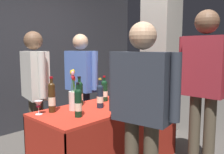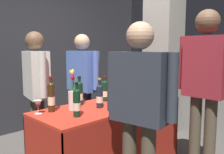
# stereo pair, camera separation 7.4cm
# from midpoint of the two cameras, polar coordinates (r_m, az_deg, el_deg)

# --- Properties ---
(back_partition) EXTENTS (5.26, 0.12, 3.11)m
(back_partition) POSITION_cam_midpoint_polar(r_m,az_deg,el_deg) (4.21, -21.26, 9.01)
(back_partition) COLOR #2D2D33
(back_partition) RESTS_ON ground_plane
(concrete_pillar) EXTENTS (0.48, 0.48, 3.05)m
(concrete_pillar) POSITION_cam_midpoint_polar(r_m,az_deg,el_deg) (3.90, 11.26, 9.11)
(concrete_pillar) COLOR gray
(concrete_pillar) RESTS_ON ground_plane
(tasting_table) EXTENTS (1.73, 0.66, 0.76)m
(tasting_table) POSITION_cam_midpoint_polar(r_m,az_deg,el_deg) (2.68, -0.81, -11.50)
(tasting_table) COLOR red
(tasting_table) RESTS_ON ground_plane
(featured_wine_bottle) EXTENTS (0.07, 0.07, 0.35)m
(featured_wine_bottle) POSITION_cam_midpoint_polar(r_m,az_deg,el_deg) (3.05, 6.38, -1.83)
(featured_wine_bottle) COLOR black
(featured_wine_bottle) RESTS_ON tasting_table
(display_bottle_0) EXTENTS (0.08, 0.08, 0.30)m
(display_bottle_0) POSITION_cam_midpoint_polar(r_m,az_deg,el_deg) (2.74, -2.68, -3.24)
(display_bottle_0) COLOR black
(display_bottle_0) RESTS_ON tasting_table
(display_bottle_1) EXTENTS (0.07, 0.07, 0.31)m
(display_bottle_1) POSITION_cam_midpoint_polar(r_m,az_deg,el_deg) (2.82, -0.74, -2.75)
(display_bottle_1) COLOR #38230F
(display_bottle_1) RESTS_ON tasting_table
(display_bottle_2) EXTENTS (0.07, 0.07, 0.29)m
(display_bottle_2) POSITION_cam_midpoint_polar(r_m,az_deg,el_deg) (3.17, 4.33, -1.87)
(display_bottle_2) COLOR #192333
(display_bottle_2) RESTS_ON tasting_table
(display_bottle_3) EXTENTS (0.08, 0.08, 0.31)m
(display_bottle_3) POSITION_cam_midpoint_polar(r_m,az_deg,el_deg) (2.56, -8.72, -3.81)
(display_bottle_3) COLOR black
(display_bottle_3) RESTS_ON tasting_table
(display_bottle_4) EXTENTS (0.07, 0.07, 0.31)m
(display_bottle_4) POSITION_cam_midpoint_polar(r_m,az_deg,el_deg) (2.13, -9.20, -6.12)
(display_bottle_4) COLOR black
(display_bottle_4) RESTS_ON tasting_table
(display_bottle_5) EXTENTS (0.07, 0.07, 0.31)m
(display_bottle_5) POSITION_cam_midpoint_polar(r_m,az_deg,el_deg) (2.43, -3.79, -4.52)
(display_bottle_5) COLOR #192333
(display_bottle_5) RESTS_ON tasting_table
(display_bottle_6) EXTENTS (0.07, 0.07, 0.35)m
(display_bottle_6) POSITION_cam_midpoint_polar(r_m,az_deg,el_deg) (2.34, -15.29, -4.65)
(display_bottle_6) COLOR #38230F
(display_bottle_6) RESTS_ON tasting_table
(wine_glass_near_vendor) EXTENTS (0.08, 0.08, 0.13)m
(wine_glass_near_vendor) POSITION_cam_midpoint_polar(r_m,az_deg,el_deg) (2.31, -18.31, -6.41)
(wine_glass_near_vendor) COLOR silver
(wine_glass_near_vendor) RESTS_ON tasting_table
(wine_glass_mid) EXTENTS (0.07, 0.07, 0.13)m
(wine_glass_mid) POSITION_cam_midpoint_polar(r_m,az_deg,el_deg) (2.71, -0.59, -4.07)
(wine_glass_mid) COLOR silver
(wine_glass_mid) RESTS_ON tasting_table
(flower_vase) EXTENTS (0.10, 0.10, 0.41)m
(flower_vase) POSITION_cam_midpoint_polar(r_m,az_deg,el_deg) (2.37, -10.14, -4.76)
(flower_vase) COLOR silver
(flower_vase) RESTS_ON tasting_table
(brochure_stand) EXTENTS (0.12, 0.10, 0.13)m
(brochure_stand) POSITION_cam_midpoint_polar(r_m,az_deg,el_deg) (2.91, 8.53, -3.87)
(brochure_stand) COLOR silver
(brochure_stand) RESTS_ON tasting_table
(vendor_presenter) EXTENTS (0.22, 0.65, 1.57)m
(vendor_presenter) POSITION_cam_midpoint_polar(r_m,az_deg,el_deg) (3.32, -8.18, -0.51)
(vendor_presenter) COLOR #2D3347
(vendor_presenter) RESTS_ON ground_plane
(vendor_assistant) EXTENTS (0.31, 0.63, 1.57)m
(vendor_assistant) POSITION_cam_midpoint_polar(r_m,az_deg,el_deg) (2.95, -18.87, -1.74)
(vendor_assistant) COLOR #4C4233
(vendor_assistant) RESTS_ON ground_plane
(taster_foreground_right) EXTENTS (0.27, 0.62, 1.58)m
(taster_foreground_right) POSITION_cam_midpoint_polar(r_m,az_deg,el_deg) (1.90, 6.12, -5.98)
(taster_foreground_right) COLOR #4C4233
(taster_foreground_right) RESTS_ON ground_plane
(taster_foreground_left) EXTENTS (0.24, 0.58, 1.75)m
(taster_foreground_left) POSITION_cam_midpoint_polar(r_m,az_deg,el_deg) (2.59, 20.72, -0.32)
(taster_foreground_left) COLOR #4C4233
(taster_foreground_left) RESTS_ON ground_plane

